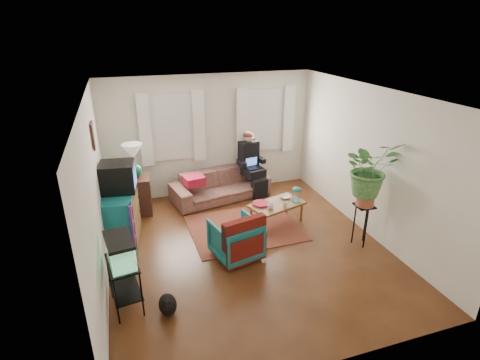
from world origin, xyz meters
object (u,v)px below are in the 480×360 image
object	(u,v)px
dresser	(121,217)
plant_stand	(362,225)
side_table	(138,195)
coffee_table	(277,213)
armchair	(236,237)
sofa	(220,181)
aquarium_stand	(125,285)

from	to	relation	value
dresser	plant_stand	world-z (taller)	dresser
side_table	dresser	size ratio (longest dim) A/B	0.74
coffee_table	plant_stand	xyz separation A→B (m)	(1.09, -1.11, 0.16)
armchair	sofa	bearing A→B (deg)	-112.03
armchair	dresser	bearing A→B (deg)	-44.75
sofa	dresser	bearing A→B (deg)	-162.28
side_table	armchair	xyz separation A→B (m)	(1.39, -2.08, -0.02)
dresser	armchair	distance (m)	2.04
coffee_table	side_table	bearing A→B (deg)	135.56
plant_stand	armchair	bearing A→B (deg)	171.99
side_table	aquarium_stand	bearing A→B (deg)	-97.24
sofa	side_table	xyz separation A→B (m)	(-1.74, -0.13, -0.03)
sofa	plant_stand	xyz separation A→B (m)	(1.80, -2.51, -0.04)
dresser	side_table	bearing A→B (deg)	79.31
aquarium_stand	armchair	distance (m)	1.87
side_table	coffee_table	bearing A→B (deg)	-27.40
sofa	armchair	xyz separation A→B (m)	(-0.35, -2.21, -0.05)
sofa	coffee_table	bearing A→B (deg)	-74.02
coffee_table	sofa	bearing A→B (deg)	99.96
side_table	aquarium_stand	distance (m)	2.78
aquarium_stand	plant_stand	distance (m)	3.92
sofa	plant_stand	world-z (taller)	sofa
sofa	dresser	size ratio (longest dim) A/B	2.05
dresser	plant_stand	xyz separation A→B (m)	(3.89, -1.37, -0.09)
sofa	aquarium_stand	bearing A→B (deg)	-136.94
aquarium_stand	armchair	xyz separation A→B (m)	(1.74, 0.68, 0.01)
sofa	side_table	distance (m)	1.75
coffee_table	dresser	bearing A→B (deg)	157.54
dresser	armchair	xyz separation A→B (m)	(1.73, -1.07, -0.10)
aquarium_stand	coffee_table	world-z (taller)	aquarium_stand
dresser	aquarium_stand	distance (m)	1.75
aquarium_stand	plant_stand	bearing A→B (deg)	-3.06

